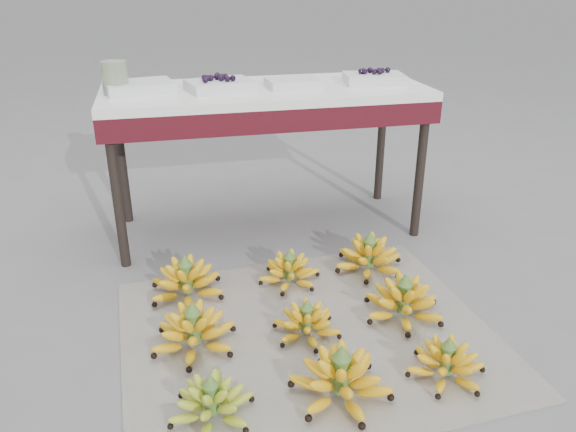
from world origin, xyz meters
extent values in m
plane|color=slate|center=(0.00, 0.00, 0.00)|extent=(60.00, 60.00, 0.00)
cube|color=beige|center=(-0.03, 0.08, 0.00)|extent=(1.31, 1.12, 0.01)
ellipsoid|color=olive|center=(-0.40, -0.24, 0.04)|extent=(0.26, 0.26, 0.07)
ellipsoid|color=olive|center=(-0.40, -0.24, 0.07)|extent=(0.18, 0.18, 0.05)
ellipsoid|color=olive|center=(-0.40, -0.24, 0.10)|extent=(0.12, 0.12, 0.05)
cylinder|color=#476C2A|center=(-0.40, -0.24, 0.07)|extent=(0.04, 0.04, 0.10)
cone|color=#476C2A|center=(-0.40, -0.24, 0.14)|extent=(0.05, 0.05, 0.04)
ellipsoid|color=#F8B501|center=(-0.02, -0.24, 0.05)|extent=(0.33, 0.33, 0.09)
ellipsoid|color=#F8B501|center=(-0.02, -0.24, 0.09)|extent=(0.23, 0.23, 0.07)
ellipsoid|color=#F8B501|center=(-0.02, -0.24, 0.13)|extent=(0.15, 0.15, 0.06)
cylinder|color=#476C2A|center=(-0.02, -0.24, 0.09)|extent=(0.05, 0.05, 0.12)
cone|color=#476C2A|center=(-0.02, -0.24, 0.17)|extent=(0.06, 0.06, 0.04)
ellipsoid|color=#F8B501|center=(0.32, -0.23, 0.04)|extent=(0.30, 0.30, 0.07)
ellipsoid|color=#F8B501|center=(0.32, -0.23, 0.07)|extent=(0.21, 0.21, 0.05)
ellipsoid|color=#F8B501|center=(0.32, -0.23, 0.10)|extent=(0.14, 0.14, 0.04)
cylinder|color=#476C2A|center=(0.32, -0.23, 0.07)|extent=(0.04, 0.04, 0.10)
cone|color=#476C2A|center=(0.32, -0.23, 0.14)|extent=(0.05, 0.05, 0.04)
ellipsoid|color=#F8B501|center=(-0.42, 0.09, 0.05)|extent=(0.32, 0.32, 0.09)
ellipsoid|color=#F8B501|center=(-0.42, 0.09, 0.09)|extent=(0.22, 0.22, 0.06)
ellipsoid|color=#F8B501|center=(-0.42, 0.09, 0.12)|extent=(0.15, 0.15, 0.05)
cylinder|color=#476C2A|center=(-0.42, 0.09, 0.09)|extent=(0.05, 0.05, 0.12)
cone|color=#476C2A|center=(-0.42, 0.09, 0.16)|extent=(0.06, 0.06, 0.04)
ellipsoid|color=#F8B501|center=(-0.04, 0.07, 0.04)|extent=(0.29, 0.29, 0.07)
ellipsoid|color=#F8B501|center=(-0.04, 0.07, 0.07)|extent=(0.21, 0.21, 0.05)
ellipsoid|color=#F8B501|center=(-0.04, 0.07, 0.10)|extent=(0.14, 0.14, 0.04)
cylinder|color=#476C2A|center=(-0.04, 0.07, 0.07)|extent=(0.04, 0.04, 0.09)
cone|color=#476C2A|center=(-0.04, 0.07, 0.13)|extent=(0.04, 0.04, 0.03)
ellipsoid|color=#F8B501|center=(0.33, 0.10, 0.05)|extent=(0.34, 0.34, 0.09)
ellipsoid|color=#F8B501|center=(0.33, 0.10, 0.09)|extent=(0.24, 0.24, 0.06)
ellipsoid|color=#F8B501|center=(0.33, 0.10, 0.12)|extent=(0.16, 0.16, 0.05)
cylinder|color=#476C2A|center=(0.33, 0.10, 0.09)|extent=(0.05, 0.05, 0.12)
cone|color=#476C2A|center=(0.33, 0.10, 0.16)|extent=(0.06, 0.06, 0.04)
ellipsoid|color=#F8B501|center=(-0.42, 0.42, 0.05)|extent=(0.30, 0.30, 0.09)
ellipsoid|color=#F8B501|center=(-0.42, 0.42, 0.09)|extent=(0.21, 0.21, 0.06)
ellipsoid|color=#F8B501|center=(-0.42, 0.42, 0.12)|extent=(0.14, 0.14, 0.05)
cylinder|color=#476C2A|center=(-0.42, 0.42, 0.09)|extent=(0.05, 0.05, 0.12)
cone|color=#476C2A|center=(-0.42, 0.42, 0.16)|extent=(0.06, 0.06, 0.04)
ellipsoid|color=#F8B501|center=(-0.02, 0.43, 0.04)|extent=(0.25, 0.25, 0.07)
ellipsoid|color=#F8B501|center=(-0.02, 0.43, 0.07)|extent=(0.18, 0.18, 0.05)
ellipsoid|color=#F8B501|center=(-0.02, 0.43, 0.10)|extent=(0.12, 0.12, 0.05)
cylinder|color=#476C2A|center=(-0.02, 0.43, 0.07)|extent=(0.04, 0.04, 0.10)
cone|color=#476C2A|center=(-0.02, 0.43, 0.14)|extent=(0.05, 0.05, 0.04)
ellipsoid|color=#F8B501|center=(0.33, 0.46, 0.05)|extent=(0.35, 0.35, 0.08)
ellipsoid|color=#F8B501|center=(0.33, 0.46, 0.09)|extent=(0.25, 0.25, 0.06)
ellipsoid|color=#F8B501|center=(0.33, 0.46, 0.12)|extent=(0.16, 0.16, 0.05)
cylinder|color=#476C2A|center=(0.33, 0.46, 0.09)|extent=(0.05, 0.05, 0.12)
cone|color=#476C2A|center=(0.33, 0.46, 0.16)|extent=(0.06, 0.06, 0.04)
cylinder|color=black|center=(-0.66, 0.74, 0.32)|extent=(0.04, 0.04, 0.64)
cylinder|color=black|center=(0.66, 0.74, 0.32)|extent=(0.04, 0.04, 0.64)
cylinder|color=black|center=(-0.66, 1.21, 0.32)|extent=(0.04, 0.04, 0.64)
cylinder|color=black|center=(0.66, 1.21, 0.32)|extent=(0.04, 0.04, 0.64)
cube|color=#430C16|center=(0.00, 0.97, 0.60)|extent=(1.42, 0.57, 0.09)
cube|color=white|center=(0.00, 0.97, 0.66)|extent=(1.42, 0.57, 0.04)
cube|color=silver|center=(-0.54, 0.99, 0.70)|extent=(0.31, 0.25, 0.04)
cube|color=silver|center=(-0.20, 0.94, 0.70)|extent=(0.31, 0.25, 0.04)
sphere|color=black|center=(-0.21, 0.99, 0.74)|extent=(0.03, 0.03, 0.03)
sphere|color=black|center=(-0.27, 0.89, 0.74)|extent=(0.03, 0.03, 0.03)
sphere|color=black|center=(-0.20, 0.92, 0.74)|extent=(0.03, 0.03, 0.03)
sphere|color=black|center=(-0.19, 0.95, 0.74)|extent=(0.03, 0.03, 0.03)
sphere|color=black|center=(-0.25, 0.94, 0.74)|extent=(0.03, 0.03, 0.03)
sphere|color=black|center=(-0.18, 0.96, 0.74)|extent=(0.03, 0.03, 0.03)
sphere|color=black|center=(-0.15, 0.91, 0.74)|extent=(0.03, 0.03, 0.03)
sphere|color=black|center=(-0.21, 0.96, 0.74)|extent=(0.03, 0.03, 0.03)
sphere|color=black|center=(-0.27, 0.95, 0.74)|extent=(0.03, 0.03, 0.03)
sphere|color=black|center=(-0.24, 0.94, 0.74)|extent=(0.03, 0.03, 0.03)
sphere|color=black|center=(-0.17, 0.90, 0.74)|extent=(0.03, 0.03, 0.03)
cube|color=silver|center=(0.12, 0.95, 0.70)|extent=(0.24, 0.18, 0.04)
cube|color=silver|center=(0.50, 0.95, 0.70)|extent=(0.29, 0.23, 0.04)
sphere|color=black|center=(0.52, 0.96, 0.74)|extent=(0.03, 0.03, 0.03)
sphere|color=black|center=(0.45, 0.95, 0.74)|extent=(0.03, 0.03, 0.03)
sphere|color=black|center=(0.49, 0.93, 0.74)|extent=(0.03, 0.03, 0.03)
sphere|color=black|center=(0.45, 0.96, 0.74)|extent=(0.03, 0.03, 0.03)
sphere|color=black|center=(0.57, 0.96, 0.74)|extent=(0.03, 0.03, 0.03)
sphere|color=black|center=(0.44, 0.96, 0.74)|extent=(0.03, 0.03, 0.03)
sphere|color=black|center=(0.51, 0.92, 0.74)|extent=(0.03, 0.03, 0.03)
sphere|color=black|center=(0.54, 0.96, 0.74)|extent=(0.03, 0.03, 0.03)
sphere|color=black|center=(0.49, 0.98, 0.74)|extent=(0.03, 0.03, 0.03)
cylinder|color=#B4CBA1|center=(-0.63, 0.97, 0.75)|extent=(0.12, 0.12, 0.13)
camera|label=1|loc=(-0.46, -1.47, 1.17)|focal=35.00mm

